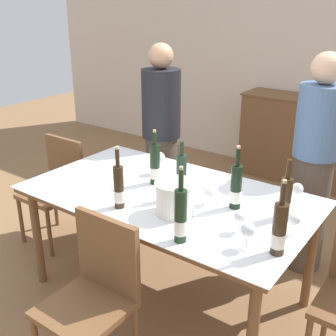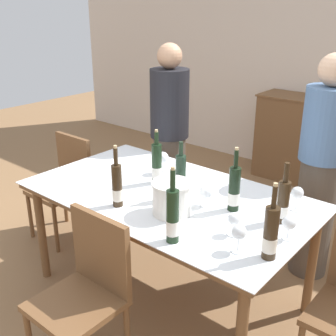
# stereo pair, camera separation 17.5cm
# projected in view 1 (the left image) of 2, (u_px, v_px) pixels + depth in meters

# --- Properties ---
(ground_plane) EXTENTS (12.00, 12.00, 0.00)m
(ground_plane) POSITION_uv_depth(u_px,v_px,m) (168.00, 292.00, 3.03)
(ground_plane) COLOR olive
(back_wall) EXTENTS (8.00, 0.10, 2.80)m
(back_wall) POSITION_uv_depth(u_px,v_px,m) (319.00, 54.00, 4.65)
(back_wall) COLOR beige
(back_wall) RESTS_ON ground_plane
(sideboard_cabinet) EXTENTS (1.29, 0.46, 0.97)m
(sideboard_cabinet) POSITION_uv_depth(u_px,v_px,m) (298.00, 139.00, 4.79)
(sideboard_cabinet) COLOR brown
(sideboard_cabinet) RESTS_ON ground_plane
(dining_table) EXTENTS (1.87, 1.07, 0.78)m
(dining_table) POSITION_uv_depth(u_px,v_px,m) (168.00, 203.00, 2.77)
(dining_table) COLOR brown
(dining_table) RESTS_ON ground_plane
(ice_bucket) EXTENTS (0.24, 0.24, 0.20)m
(ice_bucket) POSITION_uv_depth(u_px,v_px,m) (175.00, 197.00, 2.45)
(ice_bucket) COLOR white
(ice_bucket) RESTS_ON dining_table
(wine_bottle_0) EXTENTS (0.07, 0.07, 0.38)m
(wine_bottle_0) POSITION_uv_depth(u_px,v_px,m) (155.00, 165.00, 2.85)
(wine_bottle_0) COLOR black
(wine_bottle_0) RESTS_ON dining_table
(wine_bottle_1) EXTENTS (0.07, 0.07, 0.36)m
(wine_bottle_1) POSITION_uv_depth(u_px,v_px,m) (285.00, 199.00, 2.39)
(wine_bottle_1) COLOR #332314
(wine_bottle_1) RESTS_ON dining_table
(wine_bottle_2) EXTENTS (0.07, 0.07, 0.42)m
(wine_bottle_2) POSITION_uv_depth(u_px,v_px,m) (181.00, 217.00, 2.15)
(wine_bottle_2) COLOR black
(wine_bottle_2) RESTS_ON dining_table
(wine_bottle_3) EXTENTS (0.07, 0.07, 0.40)m
(wine_bottle_3) POSITION_uv_depth(u_px,v_px,m) (236.00, 188.00, 2.51)
(wine_bottle_3) COLOR black
(wine_bottle_3) RESTS_ON dining_table
(wine_bottle_4) EXTENTS (0.07, 0.07, 0.38)m
(wine_bottle_4) POSITION_uv_depth(u_px,v_px,m) (181.00, 178.00, 2.64)
(wine_bottle_4) COLOR #1E3323
(wine_bottle_4) RESTS_ON dining_table
(wine_bottle_5) EXTENTS (0.06, 0.06, 0.39)m
(wine_bottle_5) POSITION_uv_depth(u_px,v_px,m) (119.00, 188.00, 2.52)
(wine_bottle_5) COLOR #332314
(wine_bottle_5) RESTS_ON dining_table
(wine_bottle_6) EXTENTS (0.07, 0.07, 0.40)m
(wine_bottle_6) POSITION_uv_depth(u_px,v_px,m) (279.00, 230.00, 2.05)
(wine_bottle_6) COLOR #332314
(wine_bottle_6) RESTS_ON dining_table
(wine_glass_0) EXTENTS (0.09, 0.09, 0.16)m
(wine_glass_0) POSITION_uv_depth(u_px,v_px,m) (159.00, 158.00, 3.02)
(wine_glass_0) COLOR white
(wine_glass_0) RESTS_ON dining_table
(wine_glass_1) EXTENTS (0.07, 0.07, 0.15)m
(wine_glass_1) POSITION_uv_depth(u_px,v_px,m) (297.00, 190.00, 2.54)
(wine_glass_1) COLOR white
(wine_glass_1) RESTS_ON dining_table
(wine_glass_2) EXTENTS (0.08, 0.08, 0.13)m
(wine_glass_2) POSITION_uv_depth(u_px,v_px,m) (207.00, 191.00, 2.56)
(wine_glass_2) COLOR white
(wine_glass_2) RESTS_ON dining_table
(wine_glass_3) EXTENTS (0.07, 0.07, 0.13)m
(wine_glass_3) POSITION_uv_depth(u_px,v_px,m) (294.00, 219.00, 2.23)
(wine_glass_3) COLOR white
(wine_glass_3) RESTS_ON dining_table
(wine_glass_4) EXTENTS (0.07, 0.07, 0.13)m
(wine_glass_4) POSITION_uv_depth(u_px,v_px,m) (240.00, 218.00, 2.25)
(wine_glass_4) COLOR white
(wine_glass_4) RESTS_ON dining_table
(wine_glass_5) EXTENTS (0.08, 0.08, 0.15)m
(wine_glass_5) POSITION_uv_depth(u_px,v_px,m) (248.00, 231.00, 2.10)
(wine_glass_5) COLOR white
(wine_glass_5) RESTS_ON dining_table
(chair_left_end) EXTENTS (0.42, 0.42, 0.88)m
(chair_left_end) POSITION_uv_depth(u_px,v_px,m) (57.00, 183.00, 3.58)
(chair_left_end) COLOR brown
(chair_left_end) RESTS_ON ground_plane
(chair_near_front) EXTENTS (0.42, 0.42, 0.92)m
(chair_near_front) POSITION_uv_depth(u_px,v_px,m) (95.00, 290.00, 2.21)
(chair_near_front) COLOR brown
(chair_near_front) RESTS_ON ground_plane
(person_host) EXTENTS (0.33, 0.33, 1.64)m
(person_host) POSITION_uv_depth(u_px,v_px,m) (161.00, 140.00, 3.66)
(person_host) COLOR #51473D
(person_host) RESTS_ON ground_plane
(person_guest_left) EXTENTS (0.33, 0.33, 1.65)m
(person_guest_left) POSITION_uv_depth(u_px,v_px,m) (314.00, 167.00, 3.05)
(person_guest_left) COLOR #51473D
(person_guest_left) RESTS_ON ground_plane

